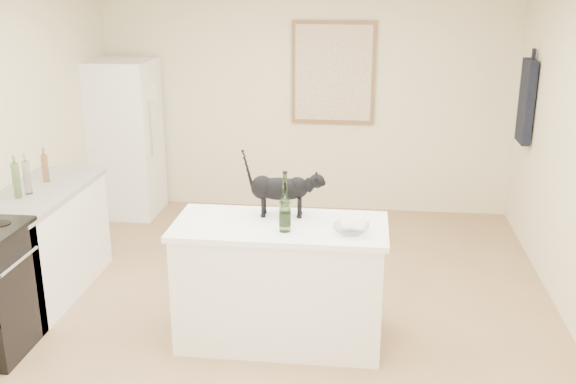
{
  "coord_description": "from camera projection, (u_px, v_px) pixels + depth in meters",
  "views": [
    {
      "loc": [
        0.67,
        -4.52,
        2.55
      ],
      "look_at": [
        0.15,
        -0.15,
        1.12
      ],
      "focal_mm": 41.67,
      "sensor_mm": 36.0,
      "label": 1
    }
  ],
  "objects": [
    {
      "name": "glass_bowl",
      "position": [
        351.0,
        229.0,
        4.48
      ],
      "size": [
        0.27,
        0.27,
        0.06
      ],
      "primitive_type": "imported",
      "rotation": [
        0.0,
        0.0,
        -0.11
      ],
      "color": "silver",
      "rests_on": "island_top"
    },
    {
      "name": "wall_back",
      "position": [
        306.0,
        95.0,
        7.33
      ],
      "size": [
        4.5,
        0.0,
        4.5
      ],
      "primitive_type": "plane",
      "rotation": [
        1.57,
        0.0,
        0.0
      ],
      "color": "beige",
      "rests_on": "ground"
    },
    {
      "name": "floor",
      "position": [
        271.0,
        324.0,
        5.14
      ],
      "size": [
        5.5,
        5.5,
        0.0
      ],
      "primitive_type": "plane",
      "color": "#9C7C53",
      "rests_on": "ground"
    },
    {
      "name": "left_countertop",
      "position": [
        36.0,
        194.0,
        5.37
      ],
      "size": [
        0.62,
        1.44,
        0.04
      ],
      "primitive_type": "cube",
      "color": "gray",
      "rests_on": "left_cabinets"
    },
    {
      "name": "black_cat",
      "position": [
        280.0,
        192.0,
        4.76
      ],
      "size": [
        0.52,
        0.18,
        0.36
      ],
      "primitive_type": null,
      "rotation": [
        0.0,
        0.0,
        0.04
      ],
      "color": "black",
      "rests_on": "island_top"
    },
    {
      "name": "artwork_canvas",
      "position": [
        333.0,
        73.0,
        7.18
      ],
      "size": [
        0.82,
        0.0,
        1.02
      ],
      "primitive_type": "cube",
      "color": "beige",
      "rests_on": "wall_back"
    },
    {
      "name": "island_base",
      "position": [
        280.0,
        285.0,
        4.8
      ],
      "size": [
        1.44,
        0.67,
        0.86
      ],
      "primitive_type": "cube",
      "color": "white",
      "rests_on": "floor"
    },
    {
      "name": "fridge_paper",
      "position": [
        152.0,
        92.0,
        7.11
      ],
      "size": [
        0.06,
        0.15,
        0.2
      ],
      "primitive_type": "cube",
      "rotation": [
        0.0,
        0.0,
        -0.36
      ],
      "color": "silver",
      "rests_on": "fridge"
    },
    {
      "name": "counter_bottle_cluster",
      "position": [
        28.0,
        176.0,
        5.31
      ],
      "size": [
        0.09,
        0.49,
        0.28
      ],
      "color": "brown",
      "rests_on": "left_countertop"
    },
    {
      "name": "island_top",
      "position": [
        280.0,
        227.0,
        4.67
      ],
      "size": [
        1.5,
        0.7,
        0.04
      ],
      "primitive_type": "cube",
      "color": "white",
      "rests_on": "island_base"
    },
    {
      "name": "hanging_garment",
      "position": [
        526.0,
        102.0,
        6.39
      ],
      "size": [
        0.08,
        0.34,
        0.8
      ],
      "primitive_type": "cube",
      "color": "black",
      "rests_on": "wall_right"
    },
    {
      "name": "artwork_frame",
      "position": [
        333.0,
        73.0,
        7.19
      ],
      "size": [
        0.9,
        0.03,
        1.1
      ],
      "primitive_type": "cube",
      "color": "brown",
      "rests_on": "wall_back"
    },
    {
      "name": "fridge",
      "position": [
        125.0,
        138.0,
        7.31
      ],
      "size": [
        0.68,
        0.68,
        1.7
      ],
      "primitive_type": "cube",
      "color": "white",
      "rests_on": "floor"
    },
    {
      "name": "left_cabinets",
      "position": [
        42.0,
        245.0,
        5.51
      ],
      "size": [
        0.6,
        1.4,
        0.86
      ],
      "primitive_type": "cube",
      "color": "white",
      "rests_on": "floor"
    },
    {
      "name": "wine_bottle",
      "position": [
        285.0,
        205.0,
        4.47
      ],
      "size": [
        0.08,
        0.08,
        0.37
      ],
      "primitive_type": "cylinder",
      "rotation": [
        0.0,
        0.0,
        0.05
      ],
      "color": "#255421",
      "rests_on": "island_top"
    }
  ]
}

